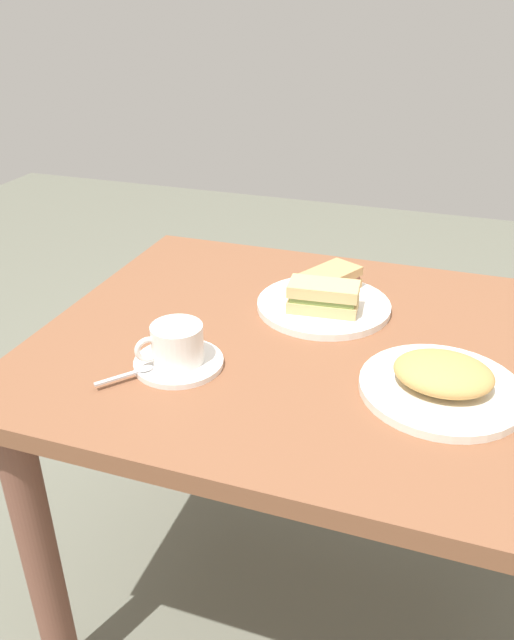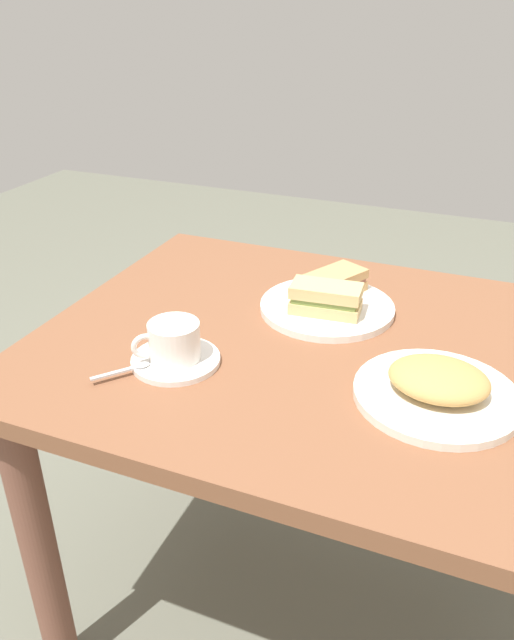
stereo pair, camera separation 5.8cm
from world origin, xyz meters
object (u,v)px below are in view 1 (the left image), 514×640
Objects in this scene: sandwich_plate at (324,305)px; sandwich_front at (323,297)px; sandwich_back at (329,281)px; coffee_cup at (176,342)px; coffee_saucer at (179,363)px; dining_table at (328,398)px; side_plate at (441,389)px; spoon at (134,372)px.

sandwich_plate is 1.91× the size of sandwich_front.
coffee_cup is (-0.18, -0.33, 0.01)m from sandwich_back.
coffee_saucer is 1.51× the size of coffee_cup.
sandwich_front is (-0.04, 0.09, 0.16)m from dining_table.
sandwich_plate is 0.05m from sandwich_front.
coffee_cup reaches higher than sandwich_back.
sandwich_plate is at bearing 137.14° from side_plate.
dining_table is 7.63× the size of sandwich_front.
dining_table is 0.25m from side_plate.
sandwich_plate is 0.33m from side_plate.
side_plate is at bearing -27.06° from dining_table.
side_plate is at bearing -39.02° from sandwich_front.
sandwich_front is 0.08m from sandwich_back.
coffee_saucer is 0.59× the size of side_plate.
coffee_saucer reaches higher than dining_table.
coffee_cup is (-0.18, -0.28, 0.04)m from sandwich_plate.
spoon is 0.48m from side_plate.
coffee_cup is at bearing -137.12° from coffee_saucer.
sandwich_plate is at bearing 99.61° from sandwich_front.
sandwich_back is 0.38m from coffee_cup.
coffee_saucer is at bearing -172.07° from side_plate.
sandwich_front is at bearing -84.39° from sandwich_back.
spoon is (-0.05, -0.06, 0.01)m from coffee_saucer.
sandwich_front reaches higher than sandwich_back.
sandwich_plate is 1.76× the size of sandwich_back.
sandwich_plate is at bearing 57.31° from coffee_saucer.
sandwich_back is 0.99× the size of coffee_saucer.
coffee_cup reaches higher than coffee_saucer.
sandwich_back is at bearing 59.83° from spoon.
side_plate is at bearing -42.86° from sandwich_plate.
sandwich_back reaches higher than spoon.
coffee_cup is at bearing -118.37° from sandwich_back.
coffee_cup is at bearing 50.89° from spoon.
sandwich_back is at bearing 92.94° from sandwich_plate.
sandwich_back reaches higher than dining_table.
sandwich_front is 0.39m from spoon.
coffee_cup reaches higher than spoon.
sandwich_back is 0.45m from spoon.
sandwich_plate is at bearing 56.06° from spoon.
sandwich_plate is (-0.04, 0.12, 0.13)m from dining_table.
sandwich_plate is at bearing 109.82° from dining_table.
sandwich_back is at bearing 95.61° from sandwich_front.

